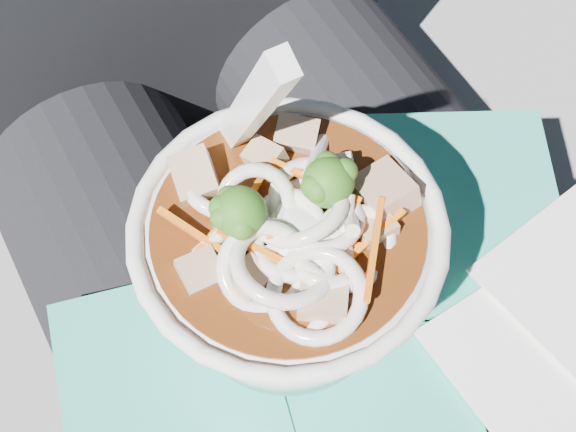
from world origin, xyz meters
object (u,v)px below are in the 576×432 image
stone_ledge (256,326)px  person_body (278,220)px  plastic_bag (324,367)px  lap (342,341)px  udon_bowl (289,257)px

stone_ledge → person_body: 0.33m
plastic_bag → lap: bearing=41.5°
stone_ledge → udon_bowl: bearing=-105.0°
lap → plastic_bag: (-0.04, -0.03, 0.09)m
lap → person_body: person_body is taller
plastic_bag → stone_ledge: bearing=78.1°
udon_bowl → plastic_bag: bearing=-91.6°
stone_ledge → person_body: person_body is taller
udon_bowl → lap: bearing=-13.2°
lap → plastic_bag: 0.10m
stone_ledge → person_body: bearing=-90.0°
lap → udon_bowl: udon_bowl is taller
stone_ledge → plastic_bag: plastic_bag is taller
udon_bowl → stone_ledge: bearing=75.0°
person_body → lap: bearing=-90.0°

